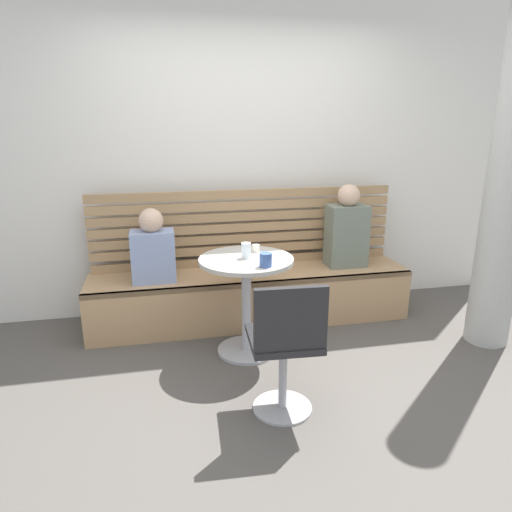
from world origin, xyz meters
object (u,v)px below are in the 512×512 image
Objects in this scene: cafe_table at (246,287)px; cup_water_clear at (246,250)px; white_chair at (286,345)px; person_adult at (347,230)px; cup_espresso_small at (256,248)px; person_child_left at (153,250)px; booth_bench at (251,297)px; cup_mug_blue at (266,260)px.

cafe_table is 0.28m from cup_water_clear.
person_adult reaches higher than white_chair.
cup_espresso_small is 0.51× the size of cup_water_clear.
white_chair is at bearing -61.26° from person_child_left.
cup_espresso_small is 0.17m from cup_water_clear.
cup_water_clear reaches higher than cafe_table.
cup_espresso_small is at bearing 88.22° from white_chair.
person_child_left is at bearing 118.74° from white_chair.
cup_water_clear is (-0.07, 0.82, 0.33)m from white_chair.
booth_bench is 0.63m from cafe_table.
person_child_left is 0.84m from cup_espresso_small.
person_child_left is 10.53× the size of cup_espresso_small.
person_adult is at bearing 1.88° from booth_bench.
white_chair is at bearing -84.97° from cafe_table.
person_adult is 0.99m from cup_espresso_small.
cup_espresso_small reaches higher than booth_bench.
cup_mug_blue is (0.09, -0.22, 0.27)m from cafe_table.
booth_bench is 24.55× the size of cup_water_clear.
cafe_table is 0.87× the size of white_chair.
person_adult is (0.93, 1.38, 0.30)m from white_chair.
cup_mug_blue is at bearing 88.14° from white_chair.
cafe_table is at bearing -125.20° from cup_espresso_small.
cup_water_clear is at bearing -105.02° from booth_bench.
cup_mug_blue is (-0.01, -0.36, 0.02)m from cup_espresso_small.
cup_mug_blue is at bearing -44.41° from person_child_left.
cup_espresso_small is (0.76, -0.37, 0.07)m from person_child_left.
cup_espresso_small is at bearing 53.80° from cup_water_clear.
cup_water_clear is at bearing 111.66° from cup_mug_blue.
person_child_left reaches higher than cafe_table.
white_chair reaches higher than booth_bench.
cup_espresso_small is (0.03, 0.96, 0.30)m from white_chair.
person_adult reaches higher than cafe_table.
cup_water_clear is at bearing -126.20° from cup_espresso_small.
white_chair is 1.53m from person_child_left.
cup_mug_blue is (0.02, 0.59, 0.32)m from white_chair.
white_chair is 15.18× the size of cup_espresso_small.
cup_mug_blue reaches higher than cup_espresso_small.
booth_bench is 3.65× the size of cafe_table.
white_chair is 1.18× the size of person_adult.
cup_mug_blue reaches higher than booth_bench.
cup_mug_blue reaches higher than cafe_table.
white_chair is at bearing -91.78° from cup_espresso_small.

